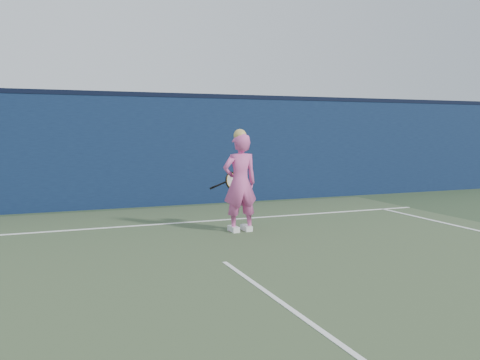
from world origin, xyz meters
name	(u,v)px	position (x,y,z in m)	size (l,w,h in m)	color
ground	(254,284)	(0.00, 0.00, 0.00)	(80.00, 80.00, 0.00)	#2F4027
court_surface	(356,356)	(0.00, -2.00, 0.00)	(11.00, 16.00, 0.01)	#435133
backstop_wall	(144,152)	(0.00, 6.50, 1.25)	(24.00, 0.40, 2.50)	#0D1B3A
wall_cap	(143,95)	(0.00, 6.50, 2.55)	(24.00, 0.42, 0.10)	black
player	(240,183)	(0.96, 2.88, 0.85)	(0.63, 0.43, 1.76)	#D8549F
racket	(230,181)	(0.95, 3.35, 0.84)	(0.59, 0.22, 0.32)	black
court_lines	(266,292)	(0.00, -0.33, 0.01)	(11.00, 12.04, 0.01)	white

